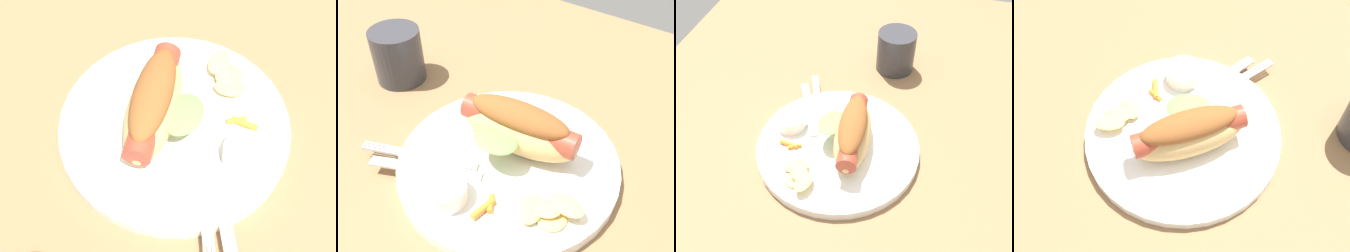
% 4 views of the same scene
% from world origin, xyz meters
% --- Properties ---
extents(ground_plane, '(1.20, 0.90, 0.02)m').
position_xyz_m(ground_plane, '(0.00, 0.00, -0.01)').
color(ground_plane, olive).
extents(plate, '(0.28, 0.28, 0.02)m').
position_xyz_m(plate, '(-0.01, 0.01, 0.01)').
color(plate, white).
rests_on(plate, ground_plane).
extents(hot_dog, '(0.16, 0.10, 0.07)m').
position_xyz_m(hot_dog, '(-0.01, -0.01, 0.05)').
color(hot_dog, tan).
rests_on(hot_dog, plate).
extents(sauce_ramekin, '(0.05, 0.05, 0.02)m').
position_xyz_m(sauce_ramekin, '(0.01, 0.10, 0.03)').
color(sauce_ramekin, white).
rests_on(sauce_ramekin, plate).
extents(fork, '(0.15, 0.07, 0.00)m').
position_xyz_m(fork, '(0.08, 0.07, 0.02)').
color(fork, silver).
rests_on(fork, plate).
extents(knife, '(0.13, 0.07, 0.00)m').
position_xyz_m(knife, '(0.06, 0.09, 0.02)').
color(knife, silver).
rests_on(knife, plate).
extents(chips_pile, '(0.07, 0.06, 0.02)m').
position_xyz_m(chips_pile, '(-0.09, 0.05, 0.02)').
color(chips_pile, '#E4C064').
rests_on(chips_pile, plate).
extents(carrot_garnish, '(0.02, 0.04, 0.01)m').
position_xyz_m(carrot_garnish, '(-0.03, 0.09, 0.02)').
color(carrot_garnish, orange).
rests_on(carrot_garnish, plate).
extents(drinking_cup, '(0.08, 0.08, 0.09)m').
position_xyz_m(drinking_cup, '(0.25, -0.05, 0.04)').
color(drinking_cup, '#333338').
rests_on(drinking_cup, ground_plane).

